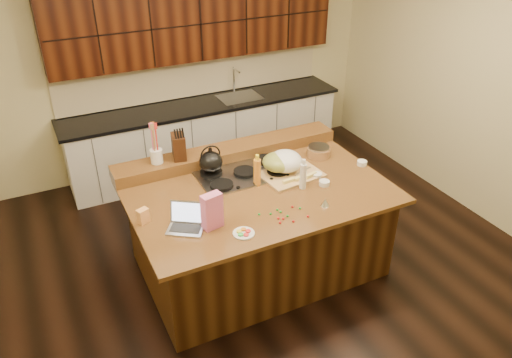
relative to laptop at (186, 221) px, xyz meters
name	(u,v)px	position (x,y,z in m)	size (l,w,h in m)	color
room	(258,148)	(0.80, 0.28, 0.38)	(5.52, 5.02, 2.72)	black
island	(258,228)	(0.80, 0.28, -0.51)	(2.40, 1.60, 0.92)	black
back_ledge	(228,152)	(0.80, 0.98, 0.01)	(2.40, 0.30, 0.12)	black
cooktop	(245,173)	(0.80, 0.58, -0.04)	(0.92, 0.52, 0.05)	gray
back_counter	(203,99)	(1.10, 2.50, 0.01)	(3.70, 0.66, 2.40)	silver
kettle	(211,162)	(0.50, 0.71, 0.09)	(0.23, 0.23, 0.21)	black
green_bowl	(278,162)	(1.10, 0.45, 0.08)	(0.31, 0.31, 0.17)	olive
laptop	(186,221)	(0.00, 0.00, 0.00)	(0.37, 0.36, 0.20)	#B7B7BC
oil_bottle	(257,172)	(0.82, 0.35, 0.08)	(0.07, 0.07, 0.27)	orange
vinegar_bottle	(303,176)	(1.18, 0.11, 0.07)	(0.06, 0.06, 0.25)	silver
wooden_tray	(287,164)	(1.18, 0.41, 0.05)	(0.61, 0.48, 0.23)	tan
ramekin_a	(324,183)	(1.39, 0.06, -0.03)	(0.10, 0.10, 0.04)	white
ramekin_b	(362,163)	(1.95, 0.23, -0.03)	(0.10, 0.10, 0.04)	white
ramekin_c	(317,175)	(1.41, 0.21, -0.03)	(0.10, 0.10, 0.04)	white
strainer_bowl	(319,152)	(1.66, 0.59, -0.01)	(0.24, 0.24, 0.09)	#996B3F
kitchen_timer	(325,202)	(1.20, -0.24, -0.02)	(0.08, 0.08, 0.07)	silver
pink_bag	(212,211)	(0.19, -0.10, 0.10)	(0.17, 0.09, 0.31)	pink
candy_plate	(244,233)	(0.38, -0.30, -0.05)	(0.18, 0.18, 0.01)	white
package_box	(143,216)	(-0.30, 0.22, 0.01)	(0.09, 0.07, 0.13)	#EE9F54
utensil_crock	(157,156)	(0.05, 0.98, 0.14)	(0.12, 0.12, 0.14)	white
knife_block	(179,147)	(0.28, 0.98, 0.19)	(0.12, 0.20, 0.24)	black
gumdrop_0	(293,221)	(0.83, -0.34, -0.05)	(0.02, 0.02, 0.02)	red
gumdrop_1	(280,212)	(0.80, -0.16, -0.05)	(0.02, 0.02, 0.02)	#198C26
gumdrop_2	(283,219)	(0.77, -0.26, -0.05)	(0.02, 0.02, 0.02)	red
gumdrop_3	(271,214)	(0.71, -0.15, -0.05)	(0.02, 0.02, 0.02)	#198C26
gumdrop_4	(308,216)	(0.97, -0.33, -0.05)	(0.02, 0.02, 0.02)	red
gumdrop_5	(300,208)	(0.98, -0.19, -0.05)	(0.02, 0.02, 0.02)	#198C26
gumdrop_6	(280,223)	(0.72, -0.30, -0.05)	(0.02, 0.02, 0.02)	red
gumdrop_7	(287,216)	(0.82, -0.24, -0.05)	(0.02, 0.02, 0.02)	#198C26
gumdrop_8	(292,207)	(0.93, -0.14, -0.05)	(0.02, 0.02, 0.02)	red
gumdrop_9	(277,210)	(0.79, -0.12, -0.05)	(0.02, 0.02, 0.02)	#198C26
gumdrop_10	(278,218)	(0.73, -0.24, -0.05)	(0.02, 0.02, 0.02)	red
gumdrop_11	(259,214)	(0.61, -0.12, -0.05)	(0.02, 0.02, 0.02)	#198C26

